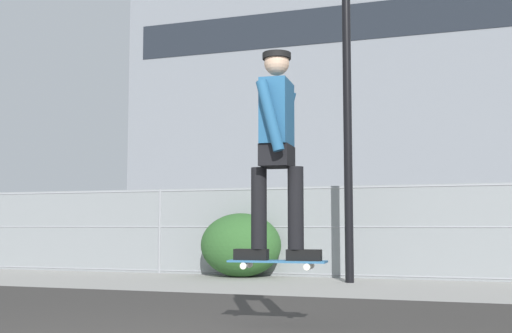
{
  "coord_description": "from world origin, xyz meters",
  "views": [
    {
      "loc": [
        2.08,
        -3.51,
        1.05
      ],
      "look_at": [
        -0.04,
        2.95,
        1.68
      ],
      "focal_mm": 44.68,
      "sensor_mm": 36.0,
      "label": 1
    }
  ],
  "objects_px": {
    "parked_car_near": "(265,234)",
    "shrub_left": "(241,245)",
    "skateboard": "(277,262)",
    "skater": "(277,140)",
    "street_lamp": "(347,73)"
  },
  "relations": [
    {
      "from": "skater",
      "to": "street_lamp",
      "type": "bearing_deg",
      "value": 95.0
    },
    {
      "from": "shrub_left",
      "to": "parked_car_near",
      "type": "bearing_deg",
      "value": 99.51
    },
    {
      "from": "skater",
      "to": "shrub_left",
      "type": "relative_size",
      "value": 1.04
    },
    {
      "from": "parked_car_near",
      "to": "skateboard",
      "type": "bearing_deg",
      "value": -72.09
    },
    {
      "from": "street_lamp",
      "to": "shrub_left",
      "type": "xyz_separation_m",
      "value": [
        -2.33,
        0.57,
        -3.27
      ]
    },
    {
      "from": "parked_car_near",
      "to": "shrub_left",
      "type": "relative_size",
      "value": 2.67
    },
    {
      "from": "skater",
      "to": "shrub_left",
      "type": "distance_m",
      "value": 7.99
    },
    {
      "from": "skateboard",
      "to": "shrub_left",
      "type": "distance_m",
      "value": 7.91
    },
    {
      "from": "skateboard",
      "to": "skater",
      "type": "bearing_deg",
      "value": 0.0
    },
    {
      "from": "skater",
      "to": "street_lamp",
      "type": "height_order",
      "value": "street_lamp"
    },
    {
      "from": "street_lamp",
      "to": "parked_car_near",
      "type": "height_order",
      "value": "street_lamp"
    },
    {
      "from": "skater",
      "to": "parked_car_near",
      "type": "distance_m",
      "value": 11.46
    },
    {
      "from": "skateboard",
      "to": "street_lamp",
      "type": "xyz_separation_m",
      "value": [
        -0.59,
        6.78,
        3.17
      ]
    },
    {
      "from": "skateboard",
      "to": "street_lamp",
      "type": "relative_size",
      "value": 0.13
    },
    {
      "from": "skater",
      "to": "skateboard",
      "type": "bearing_deg",
      "value": 0.0
    }
  ]
}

